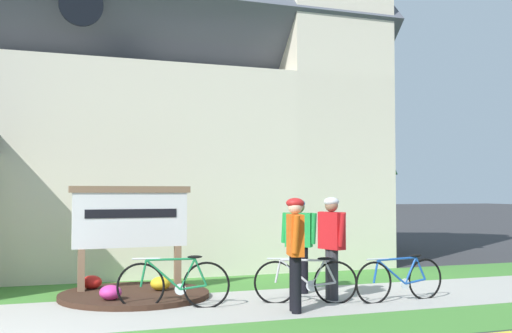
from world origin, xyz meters
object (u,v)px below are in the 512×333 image
(roadside_conifer, at_px, (331,101))
(cyclist_in_blue_jersey, at_px, (295,244))
(church_sign, at_px, (131,221))
(bicycle_red, at_px, (174,284))
(bicycle_black, at_px, (306,281))
(bicycle_white, at_px, (400,279))
(cyclist_in_yellow_jersey, at_px, (332,239))
(cyclist_in_red_jersey, at_px, (299,238))

(roadside_conifer, bearing_deg, cyclist_in_blue_jersey, -119.85)
(cyclist_in_blue_jersey, bearing_deg, church_sign, 128.92)
(bicycle_red, xyz_separation_m, cyclist_in_blue_jersey, (1.68, -0.94, 0.65))
(bicycle_black, bearing_deg, bicycle_white, -12.13)
(church_sign, relative_size, bicycle_black, 1.36)
(church_sign, distance_m, bicycle_red, 1.98)
(cyclist_in_yellow_jersey, bearing_deg, bicycle_red, 176.47)
(bicycle_white, xyz_separation_m, bicycle_red, (-3.76, 0.63, 0.02))
(cyclist_in_blue_jersey, height_order, cyclist_in_red_jersey, cyclist_in_blue_jersey)
(bicycle_white, bearing_deg, cyclist_in_yellow_jersey, 156.55)
(church_sign, height_order, bicycle_white, church_sign)
(bicycle_white, xyz_separation_m, cyclist_in_red_jersey, (-1.31, 1.30, 0.64))
(cyclist_in_blue_jersey, relative_size, cyclist_in_yellow_jersey, 1.00)
(cyclist_in_blue_jersey, bearing_deg, bicycle_red, 150.84)
(cyclist_in_red_jersey, bearing_deg, bicycle_white, -44.81)
(bicycle_red, xyz_separation_m, roadside_conifer, (6.73, 7.85, 4.35))
(bicycle_white, xyz_separation_m, roadside_conifer, (2.97, 8.48, 4.37))
(bicycle_white, relative_size, cyclist_in_yellow_jersey, 1.01)
(cyclist_in_blue_jersey, bearing_deg, roadside_conifer, 60.15)
(cyclist_in_blue_jersey, bearing_deg, cyclist_in_red_jersey, 64.57)
(bicycle_red, distance_m, bicycle_black, 2.18)
(roadside_conifer, bearing_deg, church_sign, -139.33)
(bicycle_black, height_order, cyclist_in_blue_jersey, cyclist_in_blue_jersey)
(bicycle_black, bearing_deg, roadside_conifer, 60.67)
(bicycle_white, distance_m, cyclist_in_blue_jersey, 2.20)
(church_sign, xyz_separation_m, cyclist_in_blue_jersey, (2.12, -2.63, -0.28))
(church_sign, xyz_separation_m, bicycle_white, (4.20, -2.32, -0.95))
(church_sign, distance_m, roadside_conifer, 10.05)
(bicycle_red, xyz_separation_m, bicycle_black, (2.16, -0.28, -0.02))
(bicycle_white, height_order, cyclist_in_red_jersey, cyclist_in_red_jersey)
(bicycle_white, distance_m, cyclist_in_yellow_jersey, 1.34)
(cyclist_in_blue_jersey, xyz_separation_m, roadside_conifer, (5.05, 8.79, 3.70))
(bicycle_red, height_order, cyclist_in_blue_jersey, cyclist_in_blue_jersey)
(cyclist_in_red_jersey, bearing_deg, bicycle_red, -164.67)
(roadside_conifer, bearing_deg, bicycle_black, -119.33)
(bicycle_white, relative_size, bicycle_black, 1.10)
(church_sign, bearing_deg, bicycle_white, -28.90)
(church_sign, height_order, cyclist_in_red_jersey, church_sign)
(bicycle_black, distance_m, cyclist_in_red_jersey, 1.19)
(cyclist_in_blue_jersey, height_order, roadside_conifer, roadside_conifer)
(bicycle_white, height_order, bicycle_red, bicycle_red)
(cyclist_in_red_jersey, xyz_separation_m, roadside_conifer, (4.28, 7.18, 3.73))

